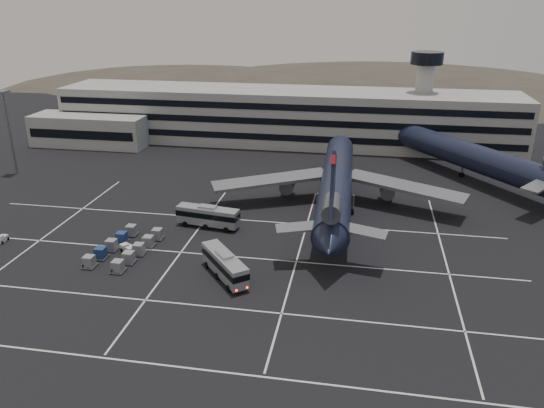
# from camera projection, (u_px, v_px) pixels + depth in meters

# --- Properties ---
(ground) EXTENTS (260.00, 260.00, 0.00)m
(ground) POSITION_uv_depth(u_px,v_px,m) (211.00, 268.00, 77.29)
(ground) COLOR black
(ground) RESTS_ON ground
(lane_markings) EXTENTS (90.00, 55.62, 0.01)m
(lane_markings) POSITION_uv_depth(u_px,v_px,m) (219.00, 266.00, 77.80)
(lane_markings) COLOR silver
(lane_markings) RESTS_ON ground
(terminal) EXTENTS (125.00, 26.00, 24.00)m
(terminal) POSITION_uv_depth(u_px,v_px,m) (274.00, 117.00, 140.35)
(terminal) COLOR gray
(terminal) RESTS_ON ground
(hills) EXTENTS (352.00, 180.00, 44.00)m
(hills) POSITION_uv_depth(u_px,v_px,m) (359.00, 114.00, 234.47)
(hills) COLOR #38332B
(hills) RESTS_ON ground
(lightpole_left) EXTENTS (2.40, 2.40, 18.28)m
(lightpole_left) POSITION_uv_depth(u_px,v_px,m) (7.00, 121.00, 113.87)
(lightpole_left) COLOR slate
(lightpole_left) RESTS_ON ground
(trijet_main) EXTENTS (47.44, 57.57, 18.08)m
(trijet_main) POSITION_uv_depth(u_px,v_px,m) (336.00, 183.00, 96.01)
(trijet_main) COLOR black
(trijet_main) RESTS_ON ground
(trijet_far) EXTENTS (39.44, 49.57, 18.08)m
(trijet_far) POSITION_uv_depth(u_px,v_px,m) (468.00, 154.00, 112.86)
(trijet_far) COLOR black
(trijet_far) RESTS_ON ground
(bus_near) EXTENTS (8.77, 10.00, 3.83)m
(bus_near) POSITION_uv_depth(u_px,v_px,m) (225.00, 264.00, 73.97)
(bus_near) COLOR #95979C
(bus_near) RESTS_ON ground
(bus_far) EXTENTS (11.17, 4.10, 3.85)m
(bus_far) POSITION_uv_depth(u_px,v_px,m) (208.00, 215.00, 90.17)
(bus_far) COLOR #95979C
(bus_far) RESTS_ON ground
(tug_a) EXTENTS (1.24, 2.06, 1.31)m
(tug_a) POSITION_uv_depth(u_px,v_px,m) (1.00, 239.00, 85.07)
(tug_a) COLOR beige
(tug_a) RESTS_ON ground
(tug_b) EXTENTS (2.69, 2.37, 1.49)m
(tug_b) POSITION_uv_depth(u_px,v_px,m) (129.00, 248.00, 81.70)
(tug_b) COLOR beige
(tug_b) RESTS_ON ground
(uld_cluster) EXTENTS (8.32, 14.38, 1.78)m
(uld_cluster) POSITION_uv_depth(u_px,v_px,m) (125.00, 247.00, 81.62)
(uld_cluster) COLOR #2D2D30
(uld_cluster) RESTS_ON ground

